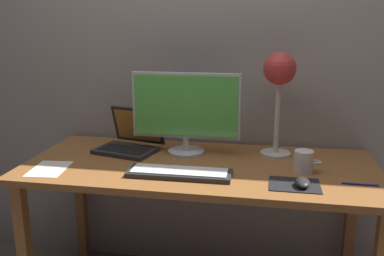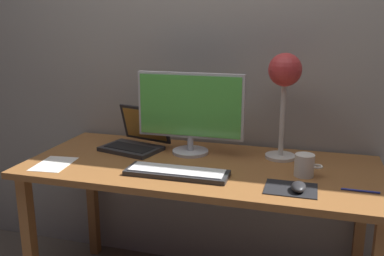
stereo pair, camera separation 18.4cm
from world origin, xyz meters
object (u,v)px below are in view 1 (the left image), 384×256
object	(u,v)px
keyboard_main	(179,173)
pen	(360,184)
monitor	(186,110)
desk_lamp	(279,78)
mouse	(303,183)
laptop	(131,138)
coffee_mug	(304,161)

from	to	relation	value
keyboard_main	pen	distance (m)	0.73
monitor	desk_lamp	bearing A→B (deg)	6.29
monitor	mouse	size ratio (longest dim) A/B	5.47
monitor	laptop	distance (m)	0.33
monitor	keyboard_main	bearing A→B (deg)	-84.16
mouse	keyboard_main	bearing A→B (deg)	175.39
mouse	coffee_mug	bearing A→B (deg)	85.06
mouse	pen	size ratio (longest dim) A/B	0.69
monitor	pen	size ratio (longest dim) A/B	3.75
mouse	pen	xyz separation A→B (m)	(0.23, 0.06, -0.02)
pen	mouse	bearing A→B (deg)	-164.18
desk_lamp	mouse	world-z (taller)	desk_lamp
mouse	monitor	bearing A→B (deg)	146.91
monitor	keyboard_main	size ratio (longest dim) A/B	1.19
monitor	pen	xyz separation A→B (m)	(0.76, -0.28, -0.22)
laptop	coffee_mug	world-z (taller)	laptop
monitor	desk_lamp	xyz separation A→B (m)	(0.43, 0.05, 0.16)
laptop	pen	distance (m)	1.09
monitor	laptop	xyz separation A→B (m)	(-0.28, 0.01, -0.16)
keyboard_main	coffee_mug	world-z (taller)	coffee_mug
keyboard_main	coffee_mug	xyz separation A→B (m)	(0.52, 0.14, 0.04)
laptop	desk_lamp	xyz separation A→B (m)	(0.72, 0.03, 0.32)
monitor	coffee_mug	bearing A→B (deg)	-17.02
desk_lamp	mouse	xyz separation A→B (m)	(0.10, -0.40, -0.36)
laptop	mouse	bearing A→B (deg)	-23.80
laptop	mouse	distance (m)	0.90
keyboard_main	mouse	distance (m)	0.51
monitor	desk_lamp	size ratio (longest dim) A/B	1.06
keyboard_main	desk_lamp	world-z (taller)	desk_lamp
monitor	mouse	distance (m)	0.67
desk_lamp	coffee_mug	size ratio (longest dim) A/B	4.24
monitor	keyboard_main	world-z (taller)	monitor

